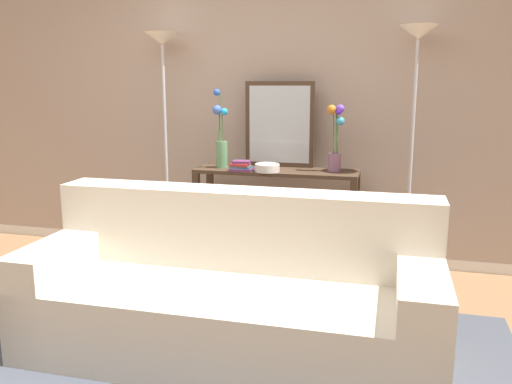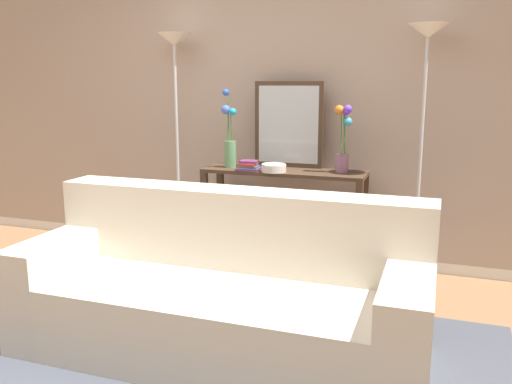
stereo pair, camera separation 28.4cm
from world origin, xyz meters
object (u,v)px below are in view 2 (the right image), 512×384
object	(u,v)px
couch	(222,297)
floor_lamp_right	(425,83)
floor_lamp_left	(175,83)
console_table	(284,201)
vase_short_flowers	(343,142)
book_row_under_console	(240,257)
wall_mirror	(288,125)
fruit_bowl	(274,168)
book_stack	(248,166)
vase_tall_flowers	(229,140)

from	to	relation	value
couch	floor_lamp_right	size ratio (longest dim) A/B	1.19
couch	floor_lamp_left	distance (m)	2.14
couch	console_table	xyz separation A→B (m)	(-0.06, 1.40, 0.25)
vase_short_flowers	book_row_under_console	world-z (taller)	vase_short_flowers
floor_lamp_right	wall_mirror	bearing A→B (deg)	175.18
wall_mirror	floor_lamp_left	bearing A→B (deg)	-174.82
floor_lamp_right	book_row_under_console	bearing A→B (deg)	-177.19
wall_mirror	vase_short_flowers	distance (m)	0.50
wall_mirror	fruit_bowl	world-z (taller)	wall_mirror
floor_lamp_right	wall_mirror	distance (m)	1.08
floor_lamp_left	book_row_under_console	distance (m)	1.54
floor_lamp_left	book_stack	xyz separation A→B (m)	(0.71, -0.19, -0.63)
console_table	book_stack	size ratio (longest dim) A/B	7.13
floor_lamp_right	wall_mirror	size ratio (longest dim) A/B	2.77
floor_lamp_left	book_stack	bearing A→B (deg)	-14.57
vase_tall_flowers	console_table	bearing A→B (deg)	2.71
floor_lamp_right	console_table	bearing A→B (deg)	-176.15
floor_lamp_left	floor_lamp_right	size ratio (longest dim) A/B	1.00
floor_lamp_right	wall_mirror	world-z (taller)	floor_lamp_right
couch	console_table	distance (m)	1.42
wall_mirror	book_stack	xyz separation A→B (m)	(-0.24, -0.27, -0.31)
floor_lamp_right	book_row_under_console	distance (m)	1.99
book_stack	vase_short_flowers	bearing A→B (deg)	11.55
couch	console_table	bearing A→B (deg)	92.52
fruit_bowl	floor_lamp_left	bearing A→B (deg)	168.66
floor_lamp_left	book_stack	world-z (taller)	floor_lamp_left
wall_mirror	vase_tall_flowers	distance (m)	0.49
vase_tall_flowers	book_stack	size ratio (longest dim) A/B	3.46
console_table	floor_lamp_left	bearing A→B (deg)	175.99
vase_tall_flowers	book_row_under_console	xyz separation A→B (m)	(0.08, 0.02, -0.98)
wall_mirror	vase_tall_flowers	size ratio (longest dim) A/B	1.10
console_table	vase_short_flowers	distance (m)	0.66
couch	book_stack	distance (m)	1.43
console_table	couch	bearing A→B (deg)	-87.48
couch	vase_short_flowers	distance (m)	1.65
floor_lamp_right	vase_tall_flowers	xyz separation A→B (m)	(-1.47, -0.09, -0.45)
vase_tall_flowers	book_stack	bearing A→B (deg)	-26.17
vase_tall_flowers	fruit_bowl	size ratio (longest dim) A/B	3.25
console_table	book_row_under_console	bearing A→B (deg)	180.00
floor_lamp_right	floor_lamp_left	bearing A→B (deg)	-180.00
vase_short_flowers	book_stack	size ratio (longest dim) A/B	2.84
floor_lamp_right	fruit_bowl	distance (m)	1.25
couch	wall_mirror	size ratio (longest dim) A/B	3.28
couch	wall_mirror	world-z (taller)	wall_mirror
couch	vase_tall_flowers	bearing A→B (deg)	110.46
vase_tall_flowers	vase_short_flowers	bearing A→B (deg)	3.12
couch	floor_lamp_right	distance (m)	2.10
fruit_bowl	vase_short_flowers	bearing A→B (deg)	16.11
floor_lamp_right	vase_tall_flowers	bearing A→B (deg)	-176.51
floor_lamp_left	book_row_under_console	bearing A→B (deg)	-6.53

